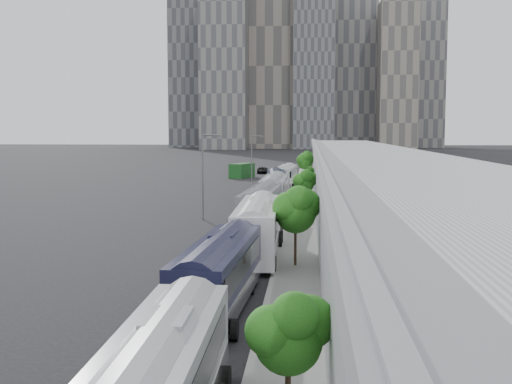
# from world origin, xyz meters

# --- Properties ---
(sidewalk) EXTENTS (10.00, 170.00, 0.12)m
(sidewalk) POSITION_xyz_m (9.00, 55.00, 0.06)
(sidewalk) COLOR gray
(sidewalk) RESTS_ON ground
(lane_line) EXTENTS (0.12, 160.00, 0.02)m
(lane_line) POSITION_xyz_m (-1.50, 55.00, 0.01)
(lane_line) COLOR gold
(lane_line) RESTS_ON ground
(depot) EXTENTS (12.45, 160.40, 7.20)m
(depot) POSITION_xyz_m (12.99, 55.00, 3.51)
(depot) COLOR gray
(depot) RESTS_ON ground
(skyline) EXTENTS (145.00, 64.00, 120.00)m
(skyline) POSITION_xyz_m (-2.90, 324.16, 50.85)
(skyline) COLOR slate
(skyline) RESTS_ON ground
(bus_1) EXTENTS (3.15, 12.83, 3.72)m
(bus_1) POSITION_xyz_m (1.92, 20.09, 1.57)
(bus_1) COLOR black
(bus_1) RESTS_ON ground
(bus_2) EXTENTS (3.14, 14.02, 4.08)m
(bus_2) POSITION_xyz_m (2.71, 34.03, 1.72)
(bus_2) COLOR white
(bus_2) RESTS_ON ground
(bus_3) EXTENTS (3.35, 13.28, 3.85)m
(bus_3) POSITION_xyz_m (1.86, 47.57, 1.62)
(bus_3) COLOR slate
(bus_3) RESTS_ON ground
(bus_4) EXTENTS (2.97, 13.37, 3.90)m
(bus_4) POSITION_xyz_m (2.29, 62.81, 1.65)
(bus_4) COLOR #9EA0A8
(bus_4) RESTS_ON ground
(bus_5) EXTENTS (3.41, 12.49, 3.61)m
(bus_5) POSITION_xyz_m (1.74, 77.28, 1.52)
(bus_5) COLOR #151F30
(bus_5) RESTS_ON ground
(bus_6) EXTENTS (3.31, 12.30, 3.55)m
(bus_6) POSITION_xyz_m (2.55, 91.45, 1.50)
(bus_6) COLOR silver
(bus_6) RESTS_ON ground
(tree_0) EXTENTS (2.11, 2.11, 4.05)m
(tree_0) POSITION_xyz_m (5.74, 7.78, 2.98)
(tree_0) COLOR black
(tree_0) RESTS_ON ground
(tree_1) EXTENTS (2.72, 2.72, 5.39)m
(tree_1) POSITION_xyz_m (5.44, 30.78, 4.01)
(tree_1) COLOR black
(tree_1) RESTS_ON ground
(tree_2) EXTENTS (1.99, 1.99, 4.69)m
(tree_2) POSITION_xyz_m (5.80, 56.47, 3.66)
(tree_2) COLOR black
(tree_2) RESTS_ON ground
(tree_3) EXTENTS (1.16, 1.16, 3.51)m
(tree_3) POSITION_xyz_m (6.22, 79.27, 2.85)
(tree_3) COLOR black
(tree_3) RESTS_ON ground
(tree_4) EXTENTS (2.76, 2.76, 5.00)m
(tree_4) POSITION_xyz_m (5.42, 107.87, 3.61)
(tree_4) COLOR black
(tree_4) RESTS_ON ground
(tree_5) EXTENTS (2.54, 2.54, 4.50)m
(tree_5) POSITION_xyz_m (5.53, 130.56, 3.22)
(tree_5) COLOR black
(tree_5) RESTS_ON ground
(street_lamp_near) EXTENTS (2.04, 0.22, 8.65)m
(street_lamp_near) POSITION_xyz_m (-4.24, 52.80, 5.01)
(street_lamp_near) COLOR #59595E
(street_lamp_near) RESTS_ON ground
(street_lamp_far) EXTENTS (2.04, 0.22, 8.20)m
(street_lamp_far) POSITION_xyz_m (-3.58, 100.54, 4.78)
(street_lamp_far) COLOR #59595E
(street_lamp_far) RESTS_ON ground
(shipping_container) EXTENTS (4.58, 6.61, 2.75)m
(shipping_container) POSITION_xyz_m (-6.61, 110.68, 1.37)
(shipping_container) COLOR #154519
(shipping_container) RESTS_ON ground
(suv) EXTENTS (2.61, 5.10, 1.38)m
(suv) POSITION_xyz_m (-3.57, 123.48, 0.69)
(suv) COLOR black
(suv) RESTS_ON ground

